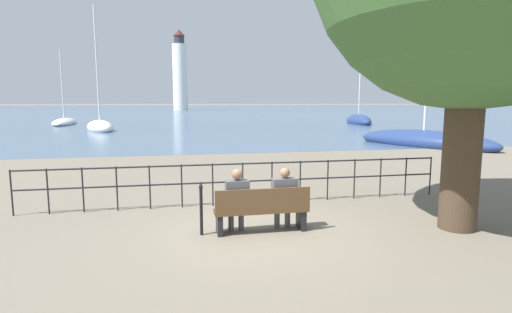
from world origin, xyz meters
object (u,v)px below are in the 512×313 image
seated_person_right (284,196)px  sailboat_4 (100,127)px  seated_person_left (237,198)px  park_bench (262,211)px  sailboat_0 (64,122)px  harbor_lighthouse (180,73)px  closed_umbrella (201,205)px  sailboat_2 (359,121)px  sailboat_1 (424,141)px

seated_person_right → sailboat_4: sailboat_4 is taller
seated_person_left → seated_person_right: (0.95, -0.00, -0.01)m
park_bench → sailboat_0: sailboat_0 is taller
sailboat_0 → harbor_lighthouse: harbor_lighthouse is taller
seated_person_left → closed_umbrella: 0.70m
sailboat_2 → closed_umbrella: bearing=-111.4°
sailboat_0 → sailboat_4: bearing=-67.3°
seated_person_right → sailboat_0: (-14.31, 41.14, -0.45)m
closed_umbrella → sailboat_2: sailboat_2 is taller
sailboat_0 → sailboat_2: bearing=-14.3°
sailboat_2 → sailboat_4: sailboat_4 is taller
park_bench → sailboat_2: 40.37m
harbor_lighthouse → seated_person_left: bearing=-90.4°
park_bench → sailboat_2: (19.22, 35.50, -0.08)m
sailboat_0 → sailboat_4: 12.46m
seated_person_right → sailboat_2: (18.74, 35.43, -0.33)m
seated_person_right → harbor_lighthouse: (-0.04, 121.62, 10.79)m
sailboat_1 → sailboat_2: (6.73, 22.29, 0.08)m
seated_person_left → sailboat_2: sailboat_2 is taller
park_bench → harbor_lighthouse: (0.43, 121.69, 11.05)m
park_bench → seated_person_right: size_ratio=1.47×
park_bench → seated_person_left: bearing=171.0°
sailboat_1 → sailboat_0: bearing=108.7°
park_bench → sailboat_2: sailboat_2 is taller
sailboat_0 → sailboat_4: (5.71, -11.07, 0.10)m
seated_person_left → sailboat_4: bearing=104.3°
sailboat_4 → harbor_lighthouse: (8.57, 91.55, 11.15)m
seated_person_left → sailboat_4: 31.02m
seated_person_left → seated_person_right: 0.95m
closed_umbrella → sailboat_0: size_ratio=0.12×
sailboat_1 → sailboat_4: (-20.62, 16.92, 0.06)m
sailboat_1 → harbor_lighthouse: harbor_lighthouse is taller
sailboat_0 → sailboat_1: size_ratio=1.02×
park_bench → seated_person_left: (-0.47, 0.08, 0.26)m
closed_umbrella → sailboat_4: size_ratio=0.09×
park_bench → harbor_lighthouse: size_ratio=0.07×
seated_person_right → harbor_lighthouse: size_ratio=0.05×
park_bench → sailboat_2: bearing=61.6°
closed_umbrella → sailboat_4: (-6.97, 30.06, -0.25)m
sailboat_4 → harbor_lighthouse: bearing=65.3°
closed_umbrella → sailboat_1: bearing=43.9°
sailboat_1 → sailboat_4: bearing=116.1°
sailboat_1 → park_bench: bearing=-157.9°
sailboat_2 → harbor_lighthouse: size_ratio=0.42×
park_bench → seated_person_left: seated_person_left is taller
seated_person_left → sailboat_1: 18.46m
sailboat_0 → closed_umbrella: bearing=-77.4°
seated_person_right → sailboat_0: bearing=109.2°
seated_person_left → seated_person_right: seated_person_left is taller
closed_umbrella → park_bench: bearing=-3.6°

